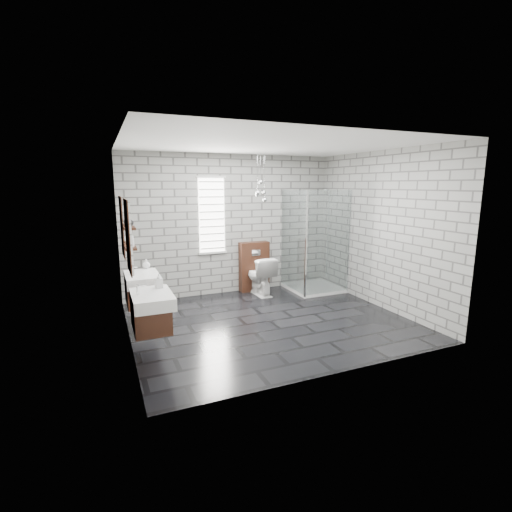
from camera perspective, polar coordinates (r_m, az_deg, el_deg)
floor at (r=5.98m, az=2.14°, el=-10.05°), size 4.20×3.60×0.02m
ceiling at (r=5.61m, az=2.35°, el=16.87°), size 4.20×3.60×0.02m
wall_back at (r=7.30m, az=-3.82°, el=4.80°), size 4.20×0.02×2.70m
wall_front at (r=4.09m, az=13.07°, el=-0.35°), size 4.20×0.02×2.70m
wall_left at (r=5.12m, az=-19.69°, el=1.52°), size 0.02×3.60×2.70m
wall_right at (r=6.80m, az=18.60°, el=3.79°), size 0.02×3.60×2.70m
vanity_left at (r=4.65m, az=-16.23°, el=-6.69°), size 0.47×0.70×1.57m
vanity_right at (r=5.67m, az=-17.53°, el=-3.60°), size 0.47×0.70×1.57m
shelf_lower at (r=5.08m, az=-18.74°, el=1.17°), size 0.14×0.30×0.03m
shelf_upper at (r=5.04m, az=-18.92°, el=4.08°), size 0.14×0.30×0.03m
window at (r=7.13m, az=-6.82°, el=6.21°), size 0.56×0.05×1.48m
cistern_panel at (r=7.49m, az=-0.29°, el=-1.61°), size 0.60×0.20×1.00m
flush_plate at (r=7.34m, az=0.02°, el=0.51°), size 0.18×0.01×0.12m
shower_enclosure at (r=7.52m, az=8.74°, el=-1.67°), size 1.00×1.00×2.03m
pendant_cluster at (r=7.01m, az=0.73°, el=9.86°), size 0.26×0.19×0.90m
toilet at (r=7.26m, az=0.60°, el=-3.02°), size 0.45×0.76×0.76m
soap_bottle_a at (r=4.82m, az=-14.72°, el=-3.69°), size 0.09×0.10×0.19m
soap_bottle_b at (r=5.99m, az=-16.53°, el=-1.15°), size 0.14×0.14×0.15m
soap_bottle_c at (r=5.03m, az=-18.68°, el=2.42°), size 0.08×0.08×0.20m
vase at (r=5.14m, az=-18.95°, el=5.07°), size 0.14×0.14×0.12m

